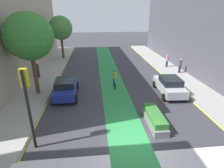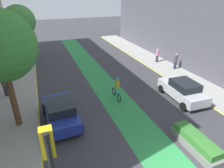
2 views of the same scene
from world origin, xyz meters
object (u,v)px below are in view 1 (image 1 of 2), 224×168
object	(u,v)px
pedestrian_sidewalk_right_b	(167,61)
median_planter	(154,119)
pedestrian_sidewalk_right_a	(180,66)
car_silver_right_far	(169,85)
street_tree_far	(61,28)
traffic_signal_near_left	(27,95)
car_blue_left_far	(66,87)
pedestrian_sidewalk_left_a	(38,70)
cyclist_in_lane	(115,78)
street_tree_near	(29,37)

from	to	relation	value
pedestrian_sidewalk_right_b	median_planter	distance (m)	13.80
pedestrian_sidewalk_right_a	car_silver_right_far	bearing A→B (deg)	-122.99
car_silver_right_far	median_planter	world-z (taller)	car_silver_right_far
car_silver_right_far	street_tree_far	distance (m)	18.77
pedestrian_sidewalk_right_b	median_planter	xyz separation A→B (m)	(-5.77, -12.53, -0.56)
traffic_signal_near_left	median_planter	world-z (taller)	traffic_signal_near_left
traffic_signal_near_left	car_silver_right_far	distance (m)	11.93
pedestrian_sidewalk_right_b	median_planter	bearing A→B (deg)	-114.73
pedestrian_sidewalk_right_b	street_tree_far	bearing A→B (deg)	156.01
car_blue_left_far	pedestrian_sidewalk_right_a	world-z (taller)	pedestrian_sidewalk_right_a
pedestrian_sidewalk_right_a	pedestrian_sidewalk_left_a	distance (m)	16.34
car_silver_right_far	cyclist_in_lane	xyz separation A→B (m)	(-4.75, 1.88, 0.17)
cyclist_in_lane	street_tree_far	distance (m)	14.63
street_tree_near	car_blue_left_far	bearing A→B (deg)	-12.49
cyclist_in_lane	street_tree_near	bearing A→B (deg)	-172.80
pedestrian_sidewalk_right_a	pedestrian_sidewalk_right_b	world-z (taller)	pedestrian_sidewalk_right_a
street_tree_far	median_planter	distance (m)	21.22
car_silver_right_far	pedestrian_sidewalk_right_b	bearing A→B (deg)	69.91
pedestrian_sidewalk_right_a	pedestrian_sidewalk_right_b	distance (m)	2.67
car_silver_right_far	street_tree_near	distance (m)	12.58
traffic_signal_near_left	pedestrian_sidewalk_right_b	bearing A→B (deg)	47.08
cyclist_in_lane	pedestrian_sidewalk_right_a	xyz separation A→B (m)	(8.22, 3.46, 0.05)
car_blue_left_far	street_tree_far	distance (m)	14.62
pedestrian_sidewalk_right_b	street_tree_near	size ratio (longest dim) A/B	0.23
car_silver_right_far	pedestrian_sidewalk_left_a	distance (m)	13.96
pedestrian_sidewalk_right_b	street_tree_near	bearing A→B (deg)	-154.65
pedestrian_sidewalk_right_a	street_tree_far	world-z (taller)	street_tree_far
car_blue_left_far	median_planter	world-z (taller)	car_blue_left_far
cyclist_in_lane	street_tree_far	xyz separation A→B (m)	(-6.71, 12.47, 3.71)
car_silver_right_far	pedestrian_sidewalk_left_a	bearing A→B (deg)	157.32
traffic_signal_near_left	street_tree_near	bearing A→B (deg)	103.91
pedestrian_sidewalk_left_a	median_planter	world-z (taller)	pedestrian_sidewalk_left_a
pedestrian_sidewalk_left_a	pedestrian_sidewalk_right_b	xyz separation A→B (m)	(15.79, 2.57, -0.05)
car_blue_left_far	median_planter	bearing A→B (deg)	-38.17
street_tree_far	median_planter	xyz separation A→B (m)	(8.60, -18.92, -4.28)
street_tree_near	median_planter	distance (m)	11.51
traffic_signal_near_left	cyclist_in_lane	xyz separation A→B (m)	(5.30, 7.86, -2.15)
pedestrian_sidewalk_left_a	traffic_signal_near_left	bearing A→B (deg)	-76.04
car_blue_left_far	street_tree_far	xyz separation A→B (m)	(-2.23, 13.92, 3.88)
traffic_signal_near_left	street_tree_far	size ratio (longest dim) A/B	0.71
traffic_signal_near_left	pedestrian_sidewalk_left_a	xyz separation A→B (m)	(-2.83, 11.36, -2.10)
traffic_signal_near_left	pedestrian_sidewalk_right_b	xyz separation A→B (m)	(12.96, 13.94, -2.15)
car_silver_right_far	street_tree_near	size ratio (longest dim) A/B	0.62
pedestrian_sidewalk_left_a	street_tree_far	xyz separation A→B (m)	(1.42, 8.97, 3.67)
cyclist_in_lane	car_blue_left_far	bearing A→B (deg)	-161.98
pedestrian_sidewalk_right_b	median_planter	size ratio (longest dim) A/B	0.52
traffic_signal_near_left	median_planter	bearing A→B (deg)	11.08
cyclist_in_lane	pedestrian_sidewalk_right_a	size ratio (longest dim) A/B	1.09
cyclist_in_lane	pedestrian_sidewalk_right_b	world-z (taller)	cyclist_in_lane
pedestrian_sidewalk_right_a	median_planter	size ratio (longest dim) A/B	0.55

